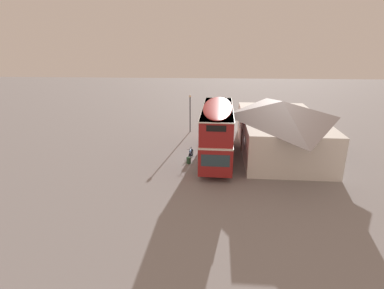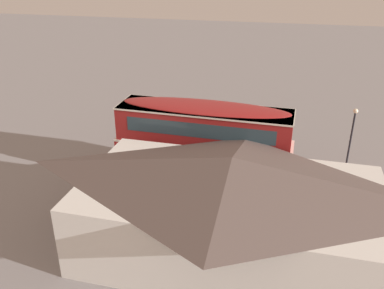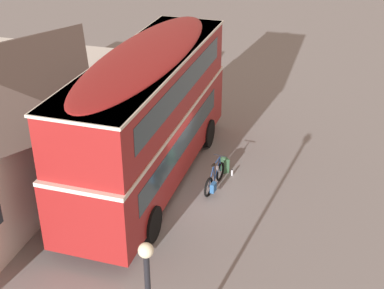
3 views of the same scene
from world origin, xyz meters
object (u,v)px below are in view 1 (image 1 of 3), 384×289
object	(u,v)px
double_decker_bus	(217,130)
water_bottle_clear_plastic	(185,161)
touring_bicycle	(191,154)
backpack_on_ground	(189,160)
street_lamp	(190,109)

from	to	relation	value
double_decker_bus	water_bottle_clear_plastic	world-z (taller)	double_decker_bus
touring_bicycle	backpack_on_ground	xyz separation A→B (m)	(1.22, -0.10, -0.07)
water_bottle_clear_plastic	street_lamp	bearing A→B (deg)	-178.90
touring_bicycle	street_lamp	world-z (taller)	street_lamp
street_lamp	backpack_on_ground	bearing A→B (deg)	3.01
double_decker_bus	water_bottle_clear_plastic	xyz separation A→B (m)	(1.05, -2.67, -2.53)
backpack_on_ground	street_lamp	size ratio (longest dim) A/B	0.14
backpack_on_ground	street_lamp	bearing A→B (deg)	-176.99
backpack_on_ground	street_lamp	world-z (taller)	street_lamp
street_lamp	double_decker_bus	bearing A→B (deg)	19.04
street_lamp	water_bottle_clear_plastic	bearing A→B (deg)	1.10
touring_bicycle	backpack_on_ground	world-z (taller)	touring_bicycle
water_bottle_clear_plastic	backpack_on_ground	bearing A→B (deg)	58.50
double_decker_bus	street_lamp	size ratio (longest dim) A/B	2.39
double_decker_bus	backpack_on_ground	distance (m)	3.54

